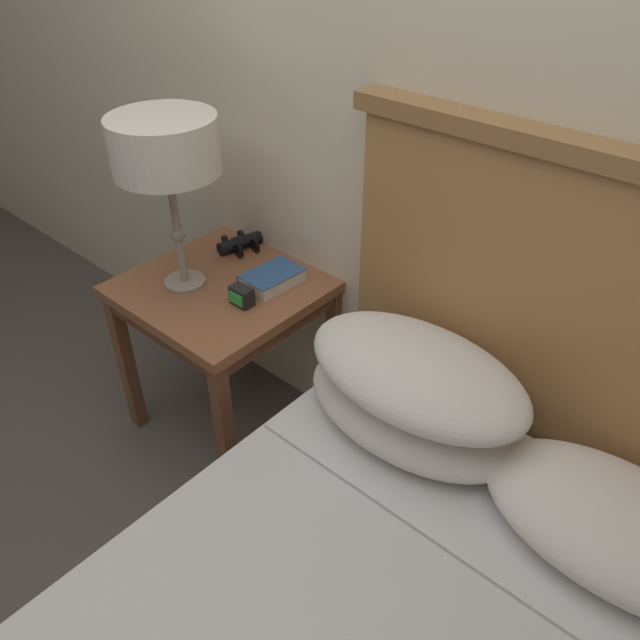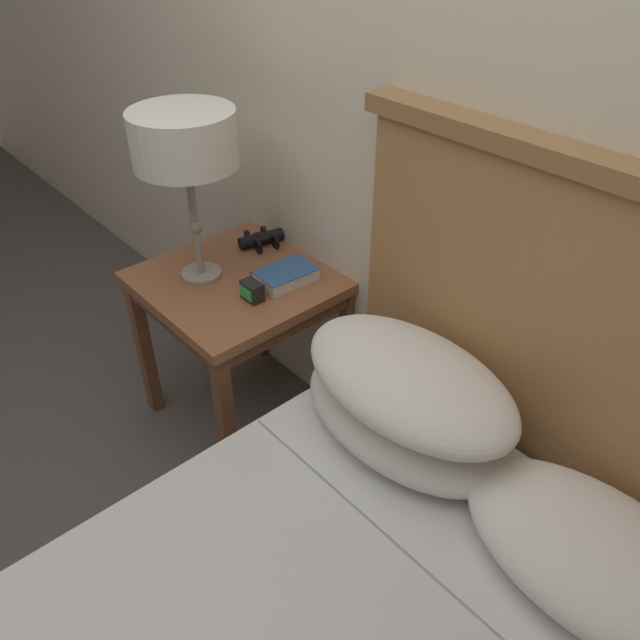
# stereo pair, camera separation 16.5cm
# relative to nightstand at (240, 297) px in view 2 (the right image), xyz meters

# --- Properties ---
(ground_plane) EXTENTS (20.00, 20.00, 0.00)m
(ground_plane) POSITION_rel_nightstand_xyz_m (0.53, -0.69, -0.52)
(ground_plane) COLOR #514C47
(ground_plane) RESTS_ON ground
(wall_back) EXTENTS (8.00, 0.06, 2.60)m
(wall_back) POSITION_rel_nightstand_xyz_m (0.53, 0.29, 0.78)
(wall_back) COLOR beige
(wall_back) RESTS_ON ground_plane
(nightstand) EXTENTS (0.58, 0.58, 0.60)m
(nightstand) POSITION_rel_nightstand_xyz_m (0.00, 0.00, 0.00)
(nightstand) COLOR brown
(nightstand) RESTS_ON ground_plane
(table_lamp) EXTENTS (0.31, 0.31, 0.53)m
(table_lamp) POSITION_rel_nightstand_xyz_m (-0.09, -0.08, 0.52)
(table_lamp) COLOR gray
(table_lamp) RESTS_ON nightstand
(book_on_nightstand) EXTENTS (0.14, 0.19, 0.04)m
(book_on_nightstand) POSITION_rel_nightstand_xyz_m (0.12, 0.10, 0.10)
(book_on_nightstand) COLOR silver
(book_on_nightstand) RESTS_ON nightstand
(binoculars_pair) EXTENTS (0.15, 0.16, 0.05)m
(binoculars_pair) POSITION_rel_nightstand_xyz_m (-0.12, 0.19, 0.10)
(binoculars_pair) COLOR black
(binoculars_pair) RESTS_ON nightstand
(alarm_clock) EXTENTS (0.07, 0.05, 0.06)m
(alarm_clock) POSITION_rel_nightstand_xyz_m (0.14, -0.04, 0.11)
(alarm_clock) COLOR black
(alarm_clock) RESTS_ON nightstand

